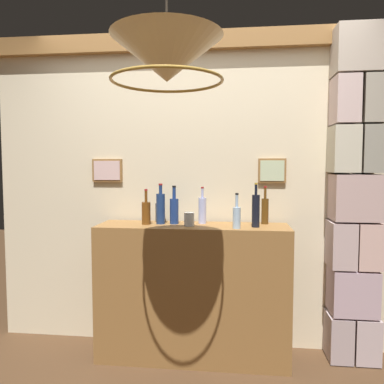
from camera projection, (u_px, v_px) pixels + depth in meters
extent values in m
cube|color=beige|center=(197.00, 191.00, 3.05)|extent=(3.31, 0.08, 2.50)
cube|color=olive|center=(196.00, 41.00, 2.91)|extent=(3.31, 0.10, 0.14)
cube|color=olive|center=(107.00, 170.00, 3.07)|extent=(0.25, 0.03, 0.19)
cube|color=beige|center=(107.00, 170.00, 3.06)|extent=(0.22, 0.01, 0.16)
cube|color=olive|center=(272.00, 171.00, 2.92)|extent=(0.21, 0.03, 0.19)
cube|color=#B4C49D|center=(272.00, 171.00, 2.91)|extent=(0.18, 0.01, 0.16)
cube|color=#AD9A9C|center=(337.00, 334.00, 2.87)|extent=(0.17, 0.32, 0.34)
cube|color=#BDA9AC|center=(362.00, 335.00, 2.85)|extent=(0.18, 0.32, 0.34)
cube|color=#B89DAA|center=(351.00, 289.00, 2.83)|extent=(0.33, 0.32, 0.34)
cube|color=#BFA6A6|center=(340.00, 243.00, 2.82)|extent=(0.17, 0.32, 0.34)
cube|color=beige|center=(365.00, 244.00, 2.80)|extent=(0.18, 0.32, 0.34)
cube|color=#BFA09C|center=(354.00, 197.00, 2.78)|extent=(0.33, 0.32, 0.34)
cube|color=beige|center=(342.00, 150.00, 2.77)|extent=(0.18, 0.32, 0.34)
cube|color=gray|center=(369.00, 149.00, 2.75)|extent=(0.16, 0.32, 0.34)
cube|color=beige|center=(344.00, 101.00, 2.74)|extent=(0.16, 0.32, 0.34)
cube|color=#A29A88|center=(370.00, 101.00, 2.72)|extent=(0.16, 0.32, 0.34)
cube|color=#BCAD9B|center=(358.00, 52.00, 2.71)|extent=(0.35, 0.32, 0.34)
cube|color=olive|center=(193.00, 292.00, 2.83)|extent=(1.42, 0.39, 1.01)
cylinder|color=navy|center=(161.00, 209.00, 2.85)|extent=(0.07, 0.07, 0.23)
cylinder|color=navy|center=(161.00, 189.00, 2.84)|extent=(0.03, 0.03, 0.07)
cylinder|color=maroon|center=(161.00, 184.00, 2.84)|extent=(0.03, 0.03, 0.01)
cylinder|color=#A6C4DF|center=(237.00, 218.00, 2.64)|extent=(0.06, 0.06, 0.15)
cylinder|color=#A6C4DF|center=(237.00, 201.00, 2.63)|extent=(0.02, 0.02, 0.09)
cylinder|color=black|center=(237.00, 194.00, 2.63)|extent=(0.02, 0.02, 0.01)
cylinder|color=navy|center=(174.00, 211.00, 2.85)|extent=(0.07, 0.07, 0.19)
cylinder|color=navy|center=(174.00, 193.00, 2.84)|extent=(0.03, 0.03, 0.09)
cylinder|color=black|center=(174.00, 186.00, 2.84)|extent=(0.03, 0.03, 0.01)
cylinder|color=#583712|center=(265.00, 211.00, 2.84)|extent=(0.05, 0.05, 0.19)
cylinder|color=#583712|center=(265.00, 193.00, 2.83)|extent=(0.02, 0.02, 0.08)
cylinder|color=maroon|center=(265.00, 187.00, 2.83)|extent=(0.02, 0.02, 0.01)
cylinder|color=black|center=(256.00, 211.00, 2.70)|extent=(0.06, 0.06, 0.23)
cylinder|color=black|center=(256.00, 190.00, 2.69)|extent=(0.02, 0.02, 0.07)
cylinder|color=#B7932D|center=(256.00, 184.00, 2.68)|extent=(0.02, 0.02, 0.01)
cylinder|color=brown|center=(146.00, 213.00, 2.83)|extent=(0.07, 0.07, 0.17)
cylinder|color=brown|center=(146.00, 196.00, 2.82)|extent=(0.02, 0.02, 0.09)
cylinder|color=maroon|center=(146.00, 190.00, 2.81)|extent=(0.02, 0.02, 0.01)
cylinder|color=black|center=(160.00, 212.00, 2.97)|extent=(0.07, 0.07, 0.14)
cylinder|color=black|center=(160.00, 199.00, 2.96)|extent=(0.02, 0.02, 0.07)
cylinder|color=#B7932D|center=(160.00, 193.00, 2.96)|extent=(0.03, 0.03, 0.01)
cylinder|color=#AEB5E4|center=(202.00, 211.00, 2.87)|extent=(0.06, 0.06, 0.20)
cylinder|color=#AEB5E4|center=(202.00, 193.00, 2.86)|extent=(0.02, 0.02, 0.07)
cylinder|color=maroon|center=(202.00, 188.00, 2.86)|extent=(0.02, 0.02, 0.01)
cylinder|color=silver|center=(189.00, 219.00, 2.75)|extent=(0.07, 0.07, 0.10)
cone|color=beige|center=(167.00, 59.00, 1.90)|extent=(0.57, 0.57, 0.23)
torus|color=#AD8433|center=(167.00, 81.00, 1.91)|extent=(0.58, 0.58, 0.02)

